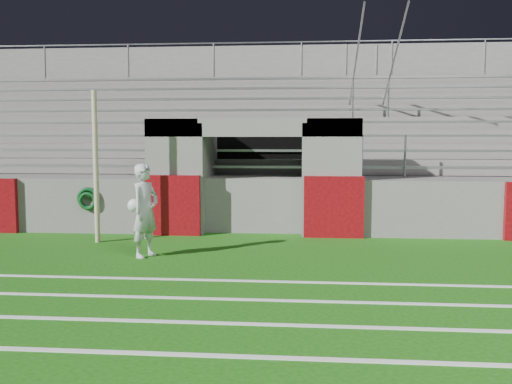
# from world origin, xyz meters

# --- Properties ---
(ground) EXTENTS (90.00, 90.00, 0.00)m
(ground) POSITION_xyz_m (0.00, 0.00, 0.00)
(ground) COLOR #18540E
(ground) RESTS_ON ground
(field_post) EXTENTS (0.11, 0.11, 3.15)m
(field_post) POSITION_xyz_m (-3.14, 1.97, 1.57)
(field_post) COLOR #BCB08B
(field_post) RESTS_ON ground
(stadium_structure) EXTENTS (26.00, 8.48, 5.42)m
(stadium_structure) POSITION_xyz_m (0.00, 7.97, 1.49)
(stadium_structure) COLOR #64615F
(stadium_structure) RESTS_ON ground
(goalkeeper_with_ball) EXTENTS (0.62, 0.73, 1.71)m
(goalkeeper_with_ball) POSITION_xyz_m (-1.74, 0.64, 0.86)
(goalkeeper_with_ball) COLOR silver
(goalkeeper_with_ball) RESTS_ON ground
(hose_coil) EXTENTS (0.52, 0.14, 0.52)m
(hose_coil) POSITION_xyz_m (-3.72, 2.93, 0.79)
(hose_coil) COLOR #0D431E
(hose_coil) RESTS_ON ground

